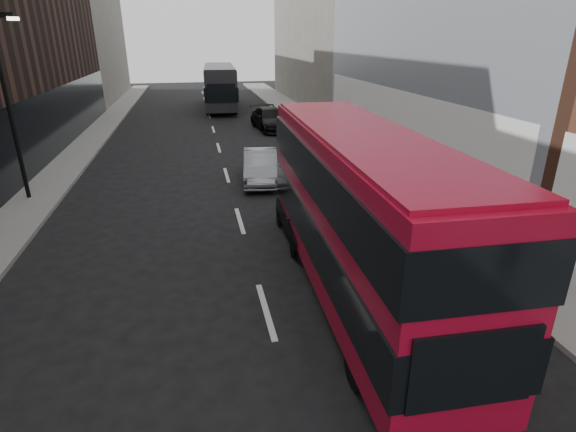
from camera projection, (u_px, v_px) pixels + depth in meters
sidewalk_right at (341, 145)px, 27.98m from camera, size 3.00×80.00×0.15m
sidewalk_left at (75, 157)px, 25.01m from camera, size 2.00×80.00×0.15m
building_left_mid at (10, 24)px, 26.32m from camera, size 5.00×24.00×14.00m
building_left_far at (87, 35)px, 46.49m from camera, size 5.00×20.00×13.00m
street_lamp at (9, 97)px, 17.09m from camera, size 1.06×0.22×7.00m
red_bus at (359, 208)px, 11.13m from camera, size 2.82×10.68×4.28m
grey_bus at (220, 86)px, 42.07m from camera, size 3.38×12.07×3.85m
car_a at (307, 218)px, 14.94m from camera, size 1.76×4.23×1.43m
car_b at (261, 166)px, 20.86m from camera, size 2.09×4.54×1.44m
car_c at (271, 119)px, 32.65m from camera, size 2.67×5.46×1.53m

